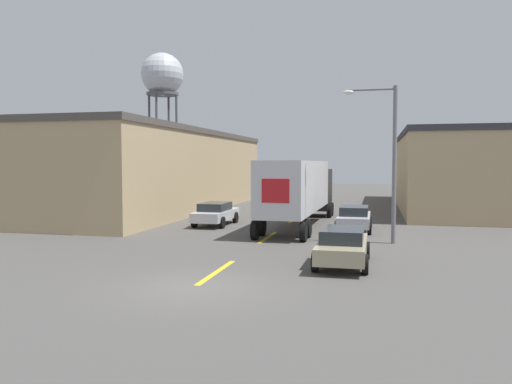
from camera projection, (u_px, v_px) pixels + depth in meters
name	position (u px, v px, depth m)	size (l,w,h in m)	color
ground_plane	(194.00, 287.00, 15.23)	(160.00, 160.00, 0.00)	#4C4947
road_centerline	(268.00, 237.00, 25.54)	(0.20, 20.78, 0.01)	yellow
warehouse_left	(164.00, 170.00, 40.74)	(8.87, 29.75, 6.41)	tan
warehouse_right	(464.00, 172.00, 42.16)	(10.90, 26.87, 6.15)	tan
semi_truck	(300.00, 187.00, 30.26)	(2.96, 14.33, 3.93)	black
parked_car_right_near	(343.00, 245.00, 18.52)	(1.93, 4.54, 1.39)	tan
parked_car_left_far	(216.00, 213.00, 30.51)	(1.93, 4.54, 1.39)	silver
parked_car_right_mid	(354.00, 218.00, 27.96)	(1.93, 4.54, 1.39)	#B2B2B7
water_tower	(162.00, 77.00, 60.64)	(5.13, 5.13, 17.17)	#47474C
street_lamp	(388.00, 152.00, 23.43)	(2.55, 0.32, 7.41)	slate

